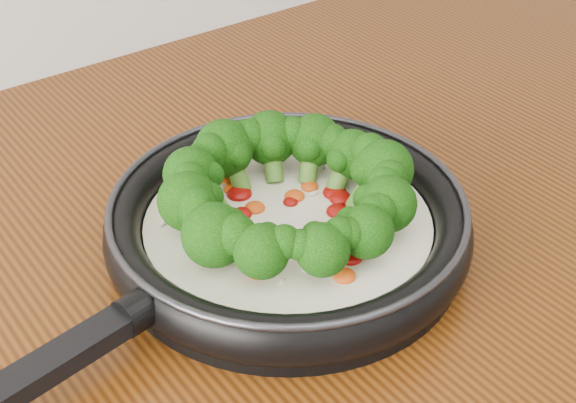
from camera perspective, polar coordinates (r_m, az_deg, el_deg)
skillet at (r=0.68m, az=-0.21°, el=-1.04°), size 0.49×0.35×0.09m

